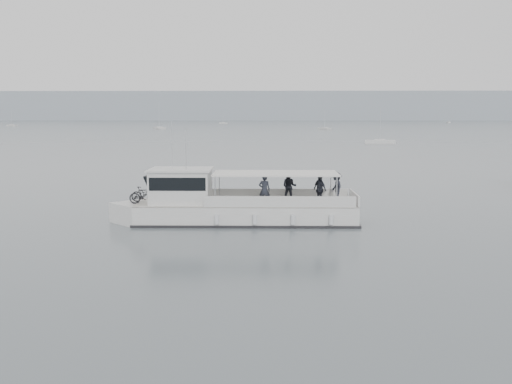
{
  "coord_description": "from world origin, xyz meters",
  "views": [
    {
      "loc": [
        2.99,
        -29.75,
        5.54
      ],
      "look_at": [
        2.46,
        -0.72,
        1.6
      ],
      "focal_mm": 40.0,
      "sensor_mm": 36.0,
      "label": 1
    }
  ],
  "objects": [
    {
      "name": "moored_fleet",
      "position": [
        -1.26,
        203.04,
        0.36
      ],
      "size": [
        456.85,
        332.85,
        10.3
      ],
      "color": "silver",
      "rests_on": "ground"
    },
    {
      "name": "headland",
      "position": [
        0.0,
        560.0,
        14.0
      ],
      "size": [
        1400.0,
        90.0,
        28.0
      ],
      "primitive_type": "cube",
      "color": "#939EA8",
      "rests_on": "ground"
    },
    {
      "name": "tour_boat",
      "position": [
        0.84,
        -0.72,
        0.88
      ],
      "size": [
        12.83,
        3.33,
        5.37
      ],
      "rotation": [
        0.0,
        0.0,
        0.0
      ],
      "color": "silver",
      "rests_on": "ground"
    },
    {
      "name": "ground",
      "position": [
        0.0,
        0.0,
        0.0
      ],
      "size": [
        1400.0,
        1400.0,
        0.0
      ],
      "primitive_type": "plane",
      "color": "#525A60",
      "rests_on": "ground"
    }
  ]
}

